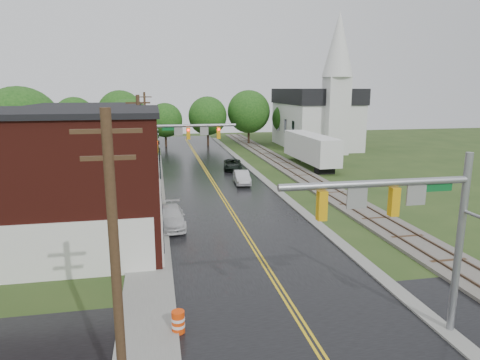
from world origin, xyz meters
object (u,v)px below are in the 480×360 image
object	(u,v)px
sedan_silver	(242,178)
semi_trailer	(311,148)
utility_pole_b	(140,151)
tree_left_c	(82,133)
traffic_signal_far	(180,140)
utility_pole_c	(146,127)
brick_building	(38,180)
traffic_signal_near	(412,215)
church	(318,111)
suv_dark	(233,165)
utility_pole_a	(115,265)
tree_left_e	(130,125)
tree_left_b	(22,129)
pickup_white	(171,217)
construction_barrel	(178,322)

from	to	relation	value
sedan_silver	semi_trailer	size ratio (longest dim) A/B	0.32
utility_pole_b	tree_left_c	bearing A→B (deg)	111.49
traffic_signal_far	utility_pole_c	world-z (taller)	utility_pole_c
utility_pole_b	utility_pole_c	bearing A→B (deg)	90.00
brick_building	traffic_signal_far	bearing A→B (deg)	53.08
utility_pole_b	utility_pole_c	world-z (taller)	same
traffic_signal_near	semi_trailer	xyz separation A→B (m)	(9.57, 35.95, -2.65)
church	suv_dark	size ratio (longest dim) A/B	4.49
traffic_signal_far	suv_dark	xyz separation A→B (m)	(6.67, 10.54, -4.36)
suv_dark	semi_trailer	size ratio (longest dim) A/B	0.36
traffic_signal_near	utility_pole_a	size ratio (longest dim) A/B	0.82
utility_pole_c	church	bearing A→B (deg)	19.97
utility_pole_a	tree_left_e	xyz separation A→B (m)	(-2.05, 45.90, 0.09)
tree_left_b	pickup_white	distance (m)	20.07
traffic_signal_near	construction_barrel	size ratio (longest dim) A/B	7.98
traffic_signal_far	suv_dark	bearing A→B (deg)	57.68
church	tree_left_b	size ratio (longest dim) A/B	2.06
traffic_signal_near	tree_left_c	xyz separation A→B (m)	(-17.32, 37.90, -0.46)
traffic_signal_far	suv_dark	distance (m)	13.21
construction_barrel	pickup_white	bearing A→B (deg)	89.15
tree_left_e	construction_barrel	size ratio (longest dim) A/B	8.87
tree_left_c	sedan_silver	distance (m)	19.80
traffic_signal_far	utility_pole_b	distance (m)	6.01
brick_building	construction_barrel	bearing A→B (deg)	-55.77
construction_barrel	traffic_signal_near	bearing A→B (deg)	-13.28
traffic_signal_near	suv_dark	distance (m)	35.80
utility_pole_a	tree_left_c	distance (m)	40.52
church	pickup_white	distance (m)	44.22
traffic_signal_near	tree_left_b	bearing A→B (deg)	125.49
traffic_signal_near	utility_pole_c	bearing A→B (deg)	103.74
tree_left_c	pickup_white	size ratio (longest dim) A/B	1.61
brick_building	utility_pole_b	bearing A→B (deg)	50.93
brick_building	construction_barrel	distance (m)	13.81
traffic_signal_far	utility_pole_a	distance (m)	27.20
suv_dark	semi_trailer	xyz separation A→B (m)	(9.84, 0.42, 1.70)
tree_left_b	tree_left_c	size ratio (longest dim) A/B	1.27
tree_left_c	construction_barrel	world-z (taller)	tree_left_c
utility_pole_b	tree_left_b	size ratio (longest dim) A/B	0.93
traffic_signal_far	tree_left_b	bearing A→B (deg)	161.19
utility_pole_b	semi_trailer	xyz separation A→B (m)	(19.84, 15.95, -2.40)
traffic_signal_near	tree_left_b	world-z (taller)	tree_left_b
brick_building	pickup_white	bearing A→B (deg)	17.99
utility_pole_c	pickup_white	distance (m)	26.89
brick_building	construction_barrel	world-z (taller)	brick_building
utility_pole_b	brick_building	bearing A→B (deg)	-129.07
utility_pole_a	utility_pole_c	size ratio (longest dim) A/B	1.00
pickup_white	church	bearing A→B (deg)	54.70
utility_pole_a	semi_trailer	distance (m)	42.89
tree_left_e	suv_dark	bearing A→B (deg)	-34.76
suv_dark	sedan_silver	distance (m)	7.74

